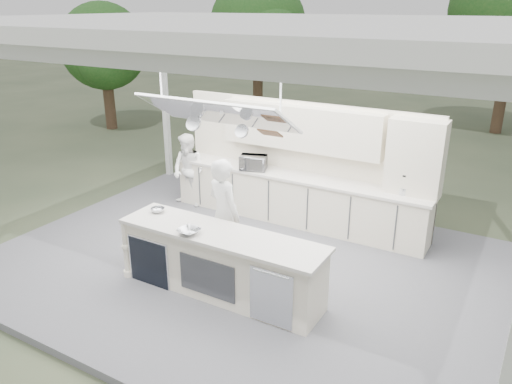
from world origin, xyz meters
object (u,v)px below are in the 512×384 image
Objects in this scene: head_chef at (224,215)px; sous_chef at (189,171)px; back_counter at (295,198)px; demo_island at (220,263)px.

head_chef is 2.76m from sous_chef.
head_chef is (-0.17, -2.16, 0.42)m from back_counter.
back_counter is 2.82× the size of head_chef.
sous_chef reaches higher than back_counter.
demo_island is at bearing -86.37° from back_counter.
sous_chef is (-2.07, 1.81, -0.15)m from head_chef.
back_counter is at bearing 93.63° from demo_island.
demo_island is at bearing 138.08° from head_chef.
sous_chef is at bearing -21.13° from head_chef.
head_chef reaches higher than demo_island.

